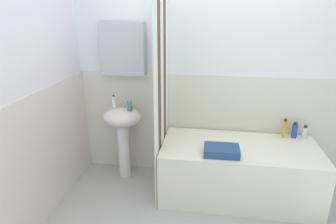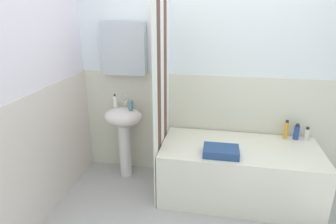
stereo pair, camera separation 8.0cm
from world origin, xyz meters
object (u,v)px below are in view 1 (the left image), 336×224
object	(u,v)px
sink	(123,127)
shampoo_bottle	(305,132)
soap_dispenser	(114,102)
body_wash_bottle	(295,131)
conditioner_bottle	(284,129)
toothbrush_cup	(130,105)
bathtub	(238,171)
towel_folded	(221,151)

from	to	relation	value
sink	shampoo_bottle	xyz separation A→B (m)	(1.96, 0.11, 0.02)
soap_dispenser	shampoo_bottle	size ratio (longest dim) A/B	1.04
shampoo_bottle	body_wash_bottle	xyz separation A→B (m)	(-0.10, -0.00, 0.01)
shampoo_bottle	sink	bearing A→B (deg)	-176.69
body_wash_bottle	conditioner_bottle	world-z (taller)	conditioner_bottle
toothbrush_cup	sink	bearing A→B (deg)	171.54
bathtub	body_wash_bottle	distance (m)	0.75
soap_dispenser	body_wash_bottle	world-z (taller)	soap_dispenser
body_wash_bottle	sink	bearing A→B (deg)	-176.52
shampoo_bottle	towel_folded	world-z (taller)	shampoo_bottle
sink	bathtub	bearing A→B (deg)	-8.06
sink	bathtub	xyz separation A→B (m)	(1.28, -0.18, -0.33)
soap_dispenser	towel_folded	distance (m)	1.28
body_wash_bottle	toothbrush_cup	bearing A→B (deg)	-175.86
toothbrush_cup	towel_folded	size ratio (longest dim) A/B	0.29
sink	toothbrush_cup	xyz separation A→B (m)	(0.10, -0.01, 0.27)
soap_dispenser	bathtub	distance (m)	1.52
sink	toothbrush_cup	size ratio (longest dim) A/B	8.68
sink	bathtub	distance (m)	1.33
sink	soap_dispenser	distance (m)	0.31
toothbrush_cup	towel_folded	world-z (taller)	toothbrush_cup
bathtub	body_wash_bottle	bearing A→B (deg)	26.85
shampoo_bottle	conditioner_bottle	xyz separation A→B (m)	(-0.21, -0.01, 0.03)
sink	conditioner_bottle	world-z (taller)	sink
body_wash_bottle	conditioner_bottle	bearing A→B (deg)	-174.76
bathtub	toothbrush_cup	bearing A→B (deg)	171.97
sink	conditioner_bottle	size ratio (longest dim) A/B	3.99
toothbrush_cup	body_wash_bottle	bearing A→B (deg)	4.14
towel_folded	sink	bearing A→B (deg)	160.53
towel_folded	bathtub	bearing A→B (deg)	46.54
sink	shampoo_bottle	size ratio (longest dim) A/B	5.77
shampoo_bottle	towel_folded	bearing A→B (deg)	-150.41
soap_dispenser	toothbrush_cup	size ratio (longest dim) A/B	1.57
conditioner_bottle	sink	bearing A→B (deg)	-176.63
bathtub	shampoo_bottle	distance (m)	0.82
conditioner_bottle	soap_dispenser	bearing A→B (deg)	-177.48
shampoo_bottle	towel_folded	size ratio (longest dim) A/B	0.44
soap_dispenser	conditioner_bottle	world-z (taller)	soap_dispenser
shampoo_bottle	towel_folded	xyz separation A→B (m)	(-0.88, -0.50, -0.03)
bathtub	shampoo_bottle	bearing A→B (deg)	23.31
body_wash_bottle	bathtub	bearing A→B (deg)	-153.15
sink	shampoo_bottle	bearing A→B (deg)	3.31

